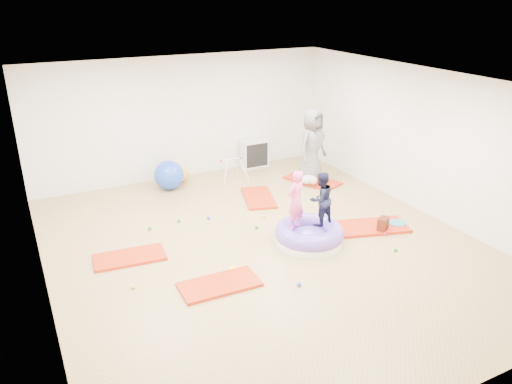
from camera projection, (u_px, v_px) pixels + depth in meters
name	position (u px, v px, depth m)	size (l,w,h in m)	color
room	(264.00, 170.00, 8.13)	(7.01, 8.01, 2.81)	tan
gym_mat_front_left	(219.00, 285.00, 7.48)	(1.19, 0.60, 0.05)	red
gym_mat_mid_left	(130.00, 257.00, 8.24)	(1.16, 0.58, 0.05)	red
gym_mat_center_back	(259.00, 198.00, 10.59)	(1.18, 0.59, 0.05)	red
gym_mat_right	(371.00, 227.00, 9.29)	(1.34, 0.67, 0.06)	red
gym_mat_rear_right	(313.00, 181.00, 11.53)	(1.26, 0.63, 0.05)	red
inflatable_cushion	(309.00, 235.00, 8.72)	(1.21, 1.21, 0.38)	white
child_pink	(296.00, 197.00, 8.41)	(0.38, 0.25, 1.05)	#FC549B
child_navy	(321.00, 196.00, 8.56)	(0.47, 0.37, 0.97)	black
adult_caregiver	(312.00, 145.00, 11.16)	(0.82, 0.53, 1.67)	slate
infant	(310.00, 179.00, 11.20)	(0.38, 0.39, 0.23)	#B1DBF4
ball_pit_balls	(260.00, 237.00, 8.89)	(4.54, 3.01, 0.07)	#CC103D
exercise_ball_blue	(169.00, 175.00, 11.00)	(0.65, 0.65, 0.65)	blue
exercise_ball_orange	(181.00, 174.00, 11.45)	(0.37, 0.37, 0.37)	orange
infant_play_gym	(231.00, 166.00, 11.56)	(0.66, 0.62, 0.50)	silver
cube_shelf	(254.00, 154.00, 12.39)	(0.67, 0.33, 0.67)	silver
balance_disc	(397.00, 224.00, 9.37)	(0.32, 0.32, 0.07)	teal
backpack	(383.00, 225.00, 9.10)	(0.25, 0.15, 0.28)	maroon
yellow_toy	(234.00, 269.00, 7.91)	(0.18, 0.18, 0.03)	yellow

